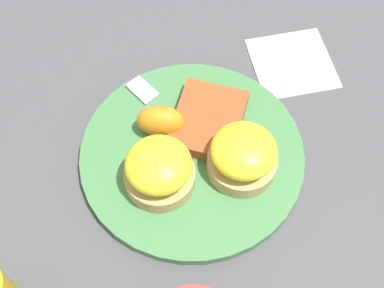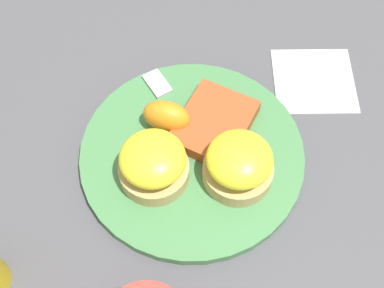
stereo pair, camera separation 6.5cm
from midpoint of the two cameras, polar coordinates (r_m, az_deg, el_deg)
ground_plane at (r=0.68m, az=2.73°, el=-1.69°), size 1.10×1.10×0.00m
plate at (r=0.67m, az=2.75°, el=-1.41°), size 0.28×0.28×0.01m
sandwich_benedict_left at (r=0.62m, az=-1.21°, el=-2.36°), size 0.08×0.08×0.06m
sandwich_benedict_right at (r=0.63m, az=7.96°, el=-2.40°), size 0.08×0.08×0.06m
hashbrown_patty at (r=0.68m, az=5.10°, el=1.91°), size 0.12×0.10×0.02m
orange_wedge at (r=0.66m, az=0.03°, el=2.74°), size 0.04×0.06×0.04m
fork at (r=0.69m, az=1.73°, el=2.43°), size 0.15×0.16×0.00m
napkin at (r=0.77m, az=15.27°, el=6.39°), size 0.14×0.14×0.00m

